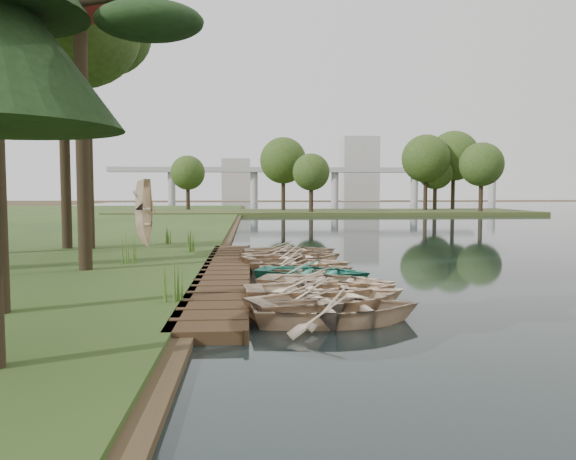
{
  "coord_description": "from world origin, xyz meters",
  "views": [
    {
      "loc": [
        -0.75,
        -18.07,
        2.85
      ],
      "look_at": [
        0.43,
        -0.21,
        1.6
      ],
      "focal_mm": 35.0,
      "sensor_mm": 36.0,
      "label": 1
    }
  ],
  "objects": [
    {
      "name": "ground",
      "position": [
        0.0,
        0.0,
        0.0
      ],
      "size": [
        300.0,
        300.0,
        0.0
      ],
      "primitive_type": "plane",
      "color": "#3D2F1D"
    },
    {
      "name": "boardwalk",
      "position": [
        -1.6,
        0.0,
        0.15
      ],
      "size": [
        1.6,
        16.0,
        0.3
      ],
      "primitive_type": "cube",
      "color": "#362415",
      "rests_on": "ground"
    },
    {
      "name": "peninsula",
      "position": [
        8.0,
        50.0,
        0.23
      ],
      "size": [
        50.0,
        14.0,
        0.45
      ],
      "primitive_type": "cube",
      "color": "#38421D",
      "rests_on": "ground"
    },
    {
      "name": "far_trees",
      "position": [
        4.67,
        50.0,
        6.43
      ],
      "size": [
        45.6,
        5.6,
        8.8
      ],
      "color": "black",
      "rests_on": "peninsula"
    },
    {
      "name": "bridge",
      "position": [
        12.31,
        120.0,
        7.08
      ],
      "size": [
        95.9,
        4.0,
        8.6
      ],
      "color": "#A5A5A0",
      "rests_on": "ground"
    },
    {
      "name": "building_a",
      "position": [
        30.0,
        140.0,
        9.0
      ],
      "size": [
        10.0,
        8.0,
        18.0
      ],
      "primitive_type": "cube",
      "color": "#A5A5A0",
      "rests_on": "ground"
    },
    {
      "name": "building_b",
      "position": [
        -5.0,
        145.0,
        6.0
      ],
      "size": [
        8.0,
        8.0,
        12.0
      ],
      "primitive_type": "cube",
      "color": "#A5A5A0",
      "rests_on": "ground"
    },
    {
      "name": "rowboat_0",
      "position": [
        1.07,
        -6.44,
        0.43
      ],
      "size": [
        3.86,
        2.91,
        0.76
      ],
      "primitive_type": "imported",
      "rotation": [
        0.0,
        0.0,
        1.66
      ],
      "color": "beige",
      "rests_on": "water"
    },
    {
      "name": "rowboat_1",
      "position": [
        1.1,
        -5.56,
        0.46
      ],
      "size": [
        4.74,
        4.09,
        0.82
      ],
      "primitive_type": "imported",
      "rotation": [
        0.0,
        0.0,
        1.94
      ],
      "color": "beige",
      "rests_on": "water"
    },
    {
      "name": "rowboat_2",
      "position": [
        1.02,
        -4.27,
        0.45
      ],
      "size": [
        4.09,
        3.07,
        0.81
      ],
      "primitive_type": "imported",
      "rotation": [
        0.0,
        0.0,
        1.65
      ],
      "color": "beige",
      "rests_on": "water"
    },
    {
      "name": "rowboat_3",
      "position": [
        1.28,
        -3.02,
        0.44
      ],
      "size": [
        4.39,
        3.71,
        0.77
      ],
      "primitive_type": "imported",
      "rotation": [
        0.0,
        0.0,
        1.25
      ],
      "color": "beige",
      "rests_on": "water"
    },
    {
      "name": "rowboat_4",
      "position": [
        1.12,
        -1.17,
        0.42
      ],
      "size": [
        4.21,
        3.63,
        0.73
      ],
      "primitive_type": "imported",
      "rotation": [
        0.0,
        0.0,
        1.21
      ],
      "color": "teal",
      "rests_on": "water"
    },
    {
      "name": "rowboat_5",
      "position": [
        1.05,
        0.02,
        0.37
      ],
      "size": [
        3.14,
        2.28,
        0.64
      ],
      "primitive_type": "imported",
      "rotation": [
        0.0,
        0.0,
        1.54
      ],
      "color": "beige",
      "rests_on": "water"
    },
    {
      "name": "rowboat_6",
      "position": [
        0.93,
        1.06,
        0.41
      ],
      "size": [
        3.69,
        2.82,
        0.71
      ],
      "primitive_type": "imported",
      "rotation": [
        0.0,
        0.0,
        1.46
      ],
      "color": "beige",
      "rests_on": "water"
    },
    {
      "name": "rowboat_7",
      "position": [
        0.83,
        2.47,
        0.45
      ],
      "size": [
        4.51,
        3.78,
        0.8
      ],
      "primitive_type": "imported",
      "rotation": [
        0.0,
        0.0,
        1.87
      ],
      "color": "beige",
      "rests_on": "water"
    },
    {
      "name": "rowboat_8",
      "position": [
        0.76,
        3.55,
        0.44
      ],
      "size": [
        4.33,
        3.6,
        0.77
      ],
      "primitive_type": "imported",
      "rotation": [
        0.0,
        0.0,
        1.85
      ],
      "color": "beige",
      "rests_on": "water"
    },
    {
      "name": "rowboat_9",
      "position": [
        0.83,
        4.85,
        0.45
      ],
      "size": [
        3.97,
        2.93,
        0.79
      ],
      "primitive_type": "imported",
      "rotation": [
        0.0,
        0.0,
        1.62
      ],
      "color": "beige",
      "rests_on": "water"
    },
    {
      "name": "stored_rowboat",
      "position": [
        -5.4,
        7.13,
        0.62
      ],
      "size": [
        3.35,
        2.6,
        0.64
      ],
      "primitive_type": "imported",
      "rotation": [
        3.14,
        0.0,
        1.43
      ],
      "color": "beige",
      "rests_on": "bank"
    },
    {
      "name": "tree_4",
      "position": [
        -7.91,
        7.3,
        9.58
      ],
      "size": [
        4.16,
        4.16,
        11.18
      ],
      "color": "black",
      "rests_on": "bank"
    },
    {
      "name": "tree_6",
      "position": [
        -8.93,
        7.38,
        10.25
      ],
      "size": [
        5.25,
        5.25,
        12.26
      ],
      "color": "black",
      "rests_on": "bank"
    },
    {
      "name": "reeds_0",
      "position": [
        -2.6,
        -5.04,
        0.79
      ],
      "size": [
        0.6,
        0.6,
        0.97
      ],
      "primitive_type": "cone",
      "color": "#3F661E",
      "rests_on": "bank"
    },
    {
      "name": "reeds_1",
      "position": [
        -5.02,
        1.88,
        0.79
      ],
      "size": [
        0.6,
        0.6,
        0.98
      ],
      "primitive_type": "cone",
      "color": "#3F661E",
      "rests_on": "bank"
    },
    {
      "name": "reeds_2",
      "position": [
        -3.22,
        5.56,
        0.76
      ],
      "size": [
        0.6,
        0.6,
        0.93
      ],
      "primitive_type": "cone",
      "color": "#3F661E",
      "rests_on": "bank"
    },
    {
      "name": "reeds_3",
      "position": [
        -4.72,
        9.33,
        0.73
      ],
      "size": [
        0.6,
        0.6,
        0.85
      ],
      "primitive_type": "cone",
      "color": "#3F661E",
      "rests_on": "bank"
    }
  ]
}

